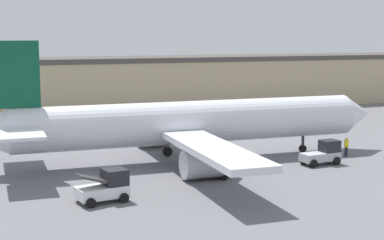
{
  "coord_description": "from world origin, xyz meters",
  "views": [
    {
      "loc": [
        -18.18,
        -48.72,
        11.33
      ],
      "look_at": [
        0.0,
        0.0,
        3.69
      ],
      "focal_mm": 55.0,
      "sensor_mm": 36.0,
      "label": 1
    }
  ],
  "objects_px": {
    "belt_loader_truck": "(106,186)",
    "pushback_tug": "(323,153)",
    "ground_crew_worker": "(346,146)",
    "baggage_tug": "(219,165)",
    "airplane": "(182,124)"
  },
  "relations": [
    {
      "from": "ground_crew_worker",
      "to": "pushback_tug",
      "type": "relative_size",
      "value": 0.5
    },
    {
      "from": "baggage_tug",
      "to": "pushback_tug",
      "type": "relative_size",
      "value": 0.88
    },
    {
      "from": "ground_crew_worker",
      "to": "belt_loader_truck",
      "type": "distance_m",
      "value": 25.21
    },
    {
      "from": "ground_crew_worker",
      "to": "pushback_tug",
      "type": "bearing_deg",
      "value": -42.28
    },
    {
      "from": "baggage_tug",
      "to": "belt_loader_truck",
      "type": "height_order",
      "value": "belt_loader_truck"
    },
    {
      "from": "baggage_tug",
      "to": "airplane",
      "type": "bearing_deg",
      "value": 136.25
    },
    {
      "from": "airplane",
      "to": "pushback_tug",
      "type": "bearing_deg",
      "value": -25.18
    },
    {
      "from": "baggage_tug",
      "to": "ground_crew_worker",
      "type": "bearing_deg",
      "value": 52.56
    },
    {
      "from": "airplane",
      "to": "ground_crew_worker",
      "type": "bearing_deg",
      "value": -11.27
    },
    {
      "from": "belt_loader_truck",
      "to": "pushback_tug",
      "type": "xyz_separation_m",
      "value": [
        20.31,
        4.71,
        -0.08
      ]
    },
    {
      "from": "belt_loader_truck",
      "to": "pushback_tug",
      "type": "distance_m",
      "value": 20.85
    },
    {
      "from": "baggage_tug",
      "to": "belt_loader_truck",
      "type": "bearing_deg",
      "value": -120.24
    },
    {
      "from": "ground_crew_worker",
      "to": "belt_loader_truck",
      "type": "relative_size",
      "value": 0.49
    },
    {
      "from": "pushback_tug",
      "to": "airplane",
      "type": "bearing_deg",
      "value": 148.73
    },
    {
      "from": "ground_crew_worker",
      "to": "belt_loader_truck",
      "type": "bearing_deg",
      "value": -55.53
    }
  ]
}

